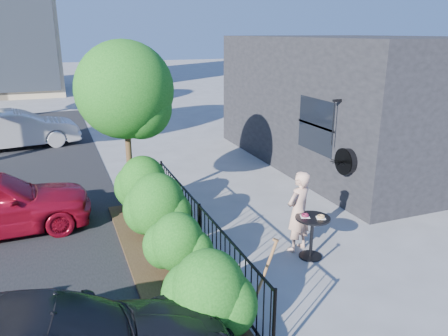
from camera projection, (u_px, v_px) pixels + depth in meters
name	position (u px, v px, depth m)	size (l,w,h in m)	color
ground	(270.00, 244.00, 8.91)	(120.00, 120.00, 0.00)	gray
shop_building	(359.00, 100.00, 14.22)	(6.22, 9.00, 4.00)	black
fence	(200.00, 230.00, 8.22)	(0.05, 6.05, 1.10)	black
planting_bed	(165.00, 262.00, 8.13)	(1.30, 6.00, 0.08)	#382616
shrubs	(167.00, 226.00, 8.06)	(1.10, 5.60, 1.24)	#145012
patio_tree	(128.00, 96.00, 9.76)	(2.20, 2.20, 3.94)	#3F2B19
cafe_table	(312.00, 230.00, 8.22)	(0.66, 0.66, 0.88)	black
woman	(298.00, 212.00, 8.44)	(0.59, 0.39, 1.62)	#D4A289
shovel	(261.00, 285.00, 6.42)	(0.46, 0.17, 1.32)	brown
car_silver	(18.00, 129.00, 16.09)	(1.49, 4.26, 1.40)	#BABABF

